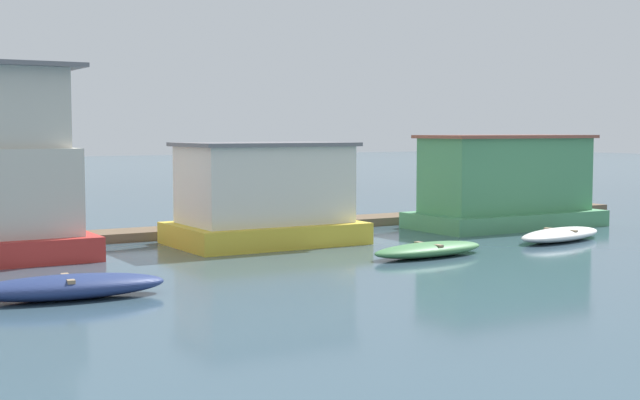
% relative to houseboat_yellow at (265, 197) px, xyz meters
% --- Properties ---
extents(ground_plane, '(200.00, 200.00, 0.00)m').
position_rel_houseboat_yellow_xyz_m(ground_plane, '(1.51, 0.09, -1.51)').
color(ground_plane, '#385160').
extents(dock_walkway, '(33.80, 1.66, 0.30)m').
position_rel_houseboat_yellow_xyz_m(dock_walkway, '(1.51, 3.24, -1.36)').
color(dock_walkway, brown).
rests_on(dock_walkway, ground_plane).
extents(houseboat_yellow, '(5.79, 3.83, 3.23)m').
position_rel_houseboat_yellow_xyz_m(houseboat_yellow, '(0.00, 0.00, 0.00)').
color(houseboat_yellow, gold).
rests_on(houseboat_yellow, ground_plane).
extents(houseboat_green, '(7.26, 3.49, 3.44)m').
position_rel_houseboat_yellow_xyz_m(houseboat_green, '(10.00, -0.20, 0.10)').
color(houseboat_green, '#4C9360').
rests_on(houseboat_green, ground_plane).
extents(dinghy_navy, '(4.29, 1.79, 0.53)m').
position_rel_houseboat_yellow_xyz_m(dinghy_navy, '(-7.91, -6.24, -1.25)').
color(dinghy_navy, navy).
rests_on(dinghy_navy, ground_plane).
extents(dinghy_green, '(4.01, 1.63, 0.40)m').
position_rel_houseboat_yellow_xyz_m(dinghy_green, '(2.72, -5.01, -1.31)').
color(dinghy_green, '#47844C').
rests_on(dinghy_green, ground_plane).
extents(dinghy_white, '(4.34, 2.35, 0.41)m').
position_rel_houseboat_yellow_xyz_m(dinghy_white, '(8.68, -4.28, -1.30)').
color(dinghy_white, white).
rests_on(dinghy_white, ground_plane).
extents(mooring_post_near_left, '(0.26, 0.26, 1.66)m').
position_rel_houseboat_yellow_xyz_m(mooring_post_near_left, '(-1.15, 2.16, -0.68)').
color(mooring_post_near_left, '#846B4C').
rests_on(mooring_post_near_left, ground_plane).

